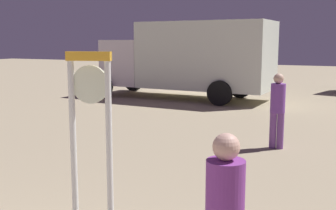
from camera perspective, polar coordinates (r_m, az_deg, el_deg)
name	(u,v)px	position (r m, az deg, el deg)	size (l,w,h in m)	color
standing_clock	(91,125)	(4.62, -10.71, -2.79)	(0.50, 0.22, 2.15)	silver
person_distant	(278,107)	(8.92, 15.03, -0.26)	(0.31, 0.31, 1.60)	#7E4999
box_truck_near	(189,57)	(16.30, 3.00, 6.64)	(7.16, 2.84, 3.01)	silver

